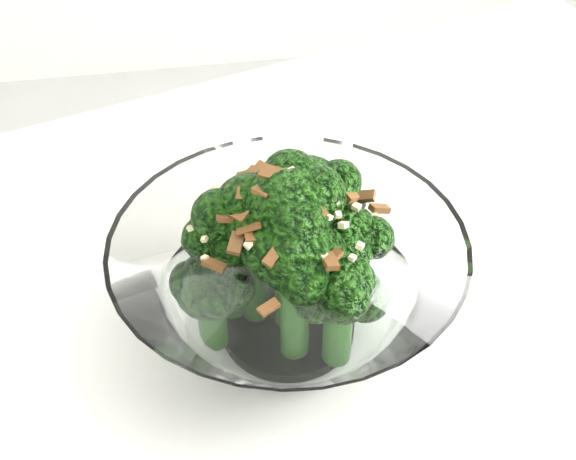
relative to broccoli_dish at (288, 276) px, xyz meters
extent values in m
cylinder|color=white|center=(0.35, 0.39, -0.45)|extent=(0.04, 0.04, 0.71)
cylinder|color=white|center=(0.00, 0.00, -0.05)|extent=(0.09, 0.09, 0.01)
cylinder|color=#225616|center=(0.00, -0.03, -0.01)|extent=(0.02, 0.02, 0.08)
sphere|color=#1D510F|center=(0.00, -0.03, 0.04)|extent=(0.05, 0.05, 0.05)
cylinder|color=#225616|center=(-0.02, 0.01, 0.00)|extent=(0.02, 0.02, 0.08)
sphere|color=#1D510F|center=(-0.02, 0.01, 0.05)|extent=(0.05, 0.05, 0.05)
cylinder|color=#225616|center=(0.00, 0.00, 0.00)|extent=(0.02, 0.02, 0.09)
sphere|color=#1D510F|center=(0.00, 0.00, 0.06)|extent=(0.05, 0.05, 0.05)
cylinder|color=#225616|center=(0.01, 0.05, -0.02)|extent=(0.02, 0.02, 0.05)
sphere|color=#1D510F|center=(0.01, 0.05, 0.01)|extent=(0.04, 0.04, 0.04)
cylinder|color=#225616|center=(-0.05, -0.01, -0.02)|extent=(0.02, 0.02, 0.04)
sphere|color=#1D510F|center=(-0.05, -0.01, 0.01)|extent=(0.04, 0.04, 0.04)
cylinder|color=#225616|center=(0.05, 0.03, -0.02)|extent=(0.02, 0.02, 0.04)
sphere|color=#1D510F|center=(0.05, 0.03, 0.01)|extent=(0.04, 0.04, 0.04)
cylinder|color=#225616|center=(0.04, 0.00, -0.01)|extent=(0.02, 0.02, 0.06)
sphere|color=#1D510F|center=(0.04, 0.00, 0.03)|extent=(0.05, 0.05, 0.05)
cylinder|color=#225616|center=(0.02, 0.02, 0.00)|extent=(0.02, 0.02, 0.08)
sphere|color=#1D510F|center=(0.02, 0.02, 0.05)|extent=(0.05, 0.05, 0.05)
cylinder|color=#225616|center=(0.03, -0.04, -0.02)|extent=(0.02, 0.02, 0.05)
sphere|color=#1D510F|center=(0.03, -0.04, 0.02)|extent=(0.05, 0.05, 0.05)
cylinder|color=#225616|center=(-0.04, 0.01, -0.01)|extent=(0.02, 0.02, 0.06)
sphere|color=#1D510F|center=(-0.04, 0.01, 0.03)|extent=(0.05, 0.05, 0.05)
cube|color=brown|center=(0.02, -0.04, 0.05)|extent=(0.01, 0.01, 0.01)
cube|color=brown|center=(0.01, 0.06, 0.04)|extent=(0.02, 0.01, 0.01)
cube|color=brown|center=(0.01, 0.03, 0.06)|extent=(0.01, 0.01, 0.01)
cube|color=brown|center=(-0.03, -0.02, 0.05)|extent=(0.01, 0.02, 0.01)
cube|color=brown|center=(0.03, 0.02, 0.06)|extent=(0.01, 0.02, 0.01)
cube|color=brown|center=(-0.02, 0.05, 0.04)|extent=(0.01, 0.02, 0.01)
cube|color=brown|center=(0.04, 0.01, 0.06)|extent=(0.02, 0.02, 0.01)
cube|color=brown|center=(-0.03, -0.02, 0.06)|extent=(0.02, 0.01, 0.01)
cube|color=brown|center=(0.01, 0.00, 0.08)|extent=(0.02, 0.01, 0.01)
cube|color=brown|center=(0.06, 0.03, 0.04)|extent=(0.02, 0.01, 0.01)
cube|color=brown|center=(-0.03, -0.01, 0.06)|extent=(0.02, 0.02, 0.01)
cube|color=brown|center=(-0.03, -0.02, 0.06)|extent=(0.01, 0.02, 0.00)
cube|color=brown|center=(0.01, 0.04, 0.06)|extent=(0.02, 0.01, 0.01)
cube|color=brown|center=(0.00, -0.01, 0.07)|extent=(0.02, 0.01, 0.01)
cube|color=brown|center=(-0.04, 0.01, 0.05)|extent=(0.02, 0.02, 0.01)
cube|color=brown|center=(-0.05, -0.03, 0.04)|extent=(0.02, 0.01, 0.01)
cube|color=brown|center=(-0.02, 0.00, 0.07)|extent=(0.02, 0.01, 0.01)
cube|color=brown|center=(0.00, 0.04, 0.06)|extent=(0.02, 0.01, 0.01)
cube|color=brown|center=(-0.04, 0.03, 0.04)|extent=(0.01, 0.01, 0.01)
cube|color=brown|center=(0.04, 0.04, 0.04)|extent=(0.02, 0.02, 0.01)
cube|color=brown|center=(-0.02, 0.04, 0.05)|extent=(0.01, 0.01, 0.00)
cube|color=brown|center=(-0.04, -0.01, 0.06)|extent=(0.02, 0.01, 0.01)
cube|color=brown|center=(-0.01, 0.05, 0.05)|extent=(0.02, 0.02, 0.01)
cube|color=brown|center=(0.06, 0.01, 0.04)|extent=(0.02, 0.01, 0.01)
cube|color=brown|center=(-0.02, -0.06, 0.04)|extent=(0.01, 0.01, 0.00)
cube|color=brown|center=(-0.02, -0.01, 0.08)|extent=(0.01, 0.01, 0.00)
cube|color=brown|center=(0.02, -0.04, 0.05)|extent=(0.01, 0.01, 0.01)
cube|color=brown|center=(0.03, 0.05, 0.04)|extent=(0.01, 0.02, 0.01)
cube|color=brown|center=(0.01, -0.03, 0.07)|extent=(0.01, 0.01, 0.00)
cube|color=brown|center=(0.01, 0.06, 0.04)|extent=(0.01, 0.01, 0.01)
cube|color=brown|center=(-0.01, 0.00, 0.08)|extent=(0.02, 0.02, 0.01)
cube|color=brown|center=(-0.02, -0.04, 0.06)|extent=(0.01, 0.01, 0.01)
cube|color=brown|center=(0.01, -0.02, 0.07)|extent=(0.02, 0.02, 0.01)
cube|color=brown|center=(-0.02, 0.02, 0.07)|extent=(0.01, 0.01, 0.00)
cube|color=beige|center=(0.04, 0.00, 0.05)|extent=(0.01, 0.01, 0.00)
cube|color=beige|center=(-0.03, 0.00, 0.07)|extent=(0.00, 0.00, 0.00)
cube|color=beige|center=(0.01, -0.04, 0.05)|extent=(0.01, 0.01, 0.01)
cube|color=beige|center=(0.02, 0.05, 0.05)|extent=(0.01, 0.01, 0.01)
cube|color=beige|center=(0.03, -0.01, 0.07)|extent=(0.01, 0.01, 0.00)
cube|color=beige|center=(0.03, -0.04, 0.05)|extent=(0.01, 0.01, 0.00)
cube|color=beige|center=(-0.05, -0.02, 0.05)|extent=(0.01, 0.01, 0.00)
cube|color=beige|center=(-0.05, -0.01, 0.05)|extent=(0.01, 0.01, 0.00)
cube|color=beige|center=(0.03, 0.02, 0.06)|extent=(0.01, 0.01, 0.00)
cube|color=beige|center=(0.02, 0.01, 0.07)|extent=(0.01, 0.01, 0.00)
cube|color=beige|center=(0.04, -0.03, 0.05)|extent=(0.01, 0.01, 0.00)
cube|color=beige|center=(0.03, -0.02, 0.06)|extent=(0.00, 0.00, 0.00)
cube|color=beige|center=(0.01, 0.03, 0.06)|extent=(0.01, 0.01, 0.00)
cube|color=beige|center=(0.00, 0.00, 0.08)|extent=(0.01, 0.01, 0.00)
cube|color=beige|center=(0.03, -0.02, 0.06)|extent=(0.01, 0.01, 0.01)
cube|color=beige|center=(-0.03, -0.03, 0.06)|extent=(0.01, 0.01, 0.01)
cube|color=beige|center=(-0.04, 0.04, 0.04)|extent=(0.01, 0.01, 0.01)
cube|color=beige|center=(0.02, -0.02, 0.07)|extent=(0.01, 0.01, 0.00)
cube|color=beige|center=(-0.06, 0.01, 0.04)|extent=(0.00, 0.00, 0.00)
cube|color=beige|center=(-0.04, 0.01, 0.05)|extent=(0.01, 0.01, 0.00)
cube|color=beige|center=(-0.06, 0.01, 0.04)|extent=(0.01, 0.01, 0.00)
cube|color=beige|center=(0.04, 0.02, 0.05)|extent=(0.01, 0.01, 0.00)
cube|color=beige|center=(0.06, 0.00, 0.04)|extent=(0.00, 0.00, 0.00)
cube|color=beige|center=(0.04, 0.02, 0.06)|extent=(0.00, 0.00, 0.00)
cube|color=beige|center=(-0.04, 0.00, 0.05)|extent=(0.01, 0.01, 0.00)
cube|color=beige|center=(0.03, 0.02, 0.06)|extent=(0.01, 0.01, 0.00)
cube|color=beige|center=(-0.01, 0.05, 0.04)|extent=(0.00, 0.00, 0.00)
cube|color=beige|center=(0.04, 0.01, 0.05)|extent=(0.00, 0.00, 0.00)
cube|color=beige|center=(0.01, -0.03, 0.06)|extent=(0.01, 0.01, 0.01)
cube|color=beige|center=(-0.06, 0.01, 0.04)|extent=(0.00, 0.00, 0.01)
camera|label=1|loc=(-0.06, -0.36, 0.37)|focal=50.00mm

